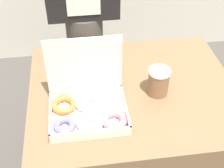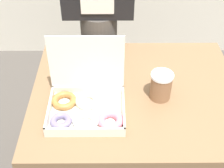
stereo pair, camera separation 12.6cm
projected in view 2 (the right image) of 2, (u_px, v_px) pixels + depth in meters
The scene contains 4 objects.
table at pixel (133, 143), 1.64m from camera, with size 0.93×0.77×0.74m.
donut_box at pixel (85, 104), 1.27m from camera, with size 0.33×0.26×0.29m.
coffee_cup at pixel (161, 86), 1.33m from camera, with size 0.10×0.10×0.13m.
person_customer at pixel (98, 1), 1.71m from camera, with size 0.39×0.23×1.62m.
Camera 2 is at (-0.11, -1.04, 1.67)m, focal length 50.00 mm.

